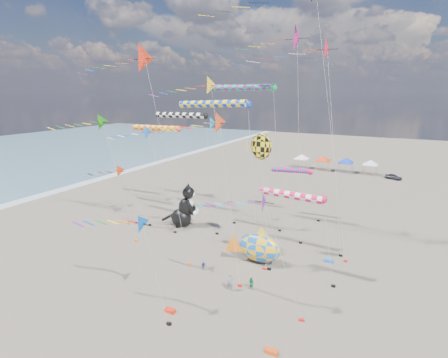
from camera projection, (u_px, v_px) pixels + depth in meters
The scene contains 30 objects.
ground at pixel (173, 318), 27.86m from camera, with size 260.00×260.00×0.00m, color brown.
delta_kite_1 at pixel (321, 52), 34.66m from camera, with size 12.34×2.35×22.90m.
delta_kite_2 at pixel (286, 40), 37.22m from camera, with size 12.69×3.01×24.60m.
delta_kite_3 at pixel (148, 61), 33.37m from camera, with size 12.58×2.91×22.08m.
delta_kite_4 at pixel (97, 125), 40.94m from camera, with size 12.48×2.14×15.18m.
delta_kite_5 at pixel (207, 88), 38.83m from camera, with size 10.74×2.27×19.43m.
delta_kite_6 at pixel (121, 174), 47.33m from camera, with size 9.69×1.90×7.98m.
delta_kite_7 at pixel (122, 224), 27.01m from camera, with size 9.48×1.62×8.85m.
delta_kite_8 at pixel (209, 125), 46.24m from camera, with size 8.98×1.91×14.56m.
delta_kite_9 at pixel (201, 126), 30.51m from camera, with size 10.31×2.14×16.00m.
delta_kite_10 at pixel (146, 133), 43.30m from camera, with size 9.39×1.93×13.81m.
delta_kite_11 at pixel (251, 200), 27.21m from camera, with size 9.23×1.70×10.55m.
windsock_0 at pixel (159, 128), 50.45m from camera, with size 9.58×0.83×12.83m.
windsock_1 at pixel (215, 105), 36.42m from camera, with size 9.93×0.79×16.70m.
windsock_2 at pixel (294, 196), 32.10m from camera, with size 7.66×0.75×8.65m.
windsock_3 at pixel (294, 171), 48.67m from camera, with size 7.20×0.72×7.21m.
windsock_4 at pixel (244, 88), 43.18m from camera, with size 10.38×0.85×18.45m.
windsock_5 at pixel (183, 116), 42.68m from camera, with size 8.81×0.73×15.09m.
angelfish_kite at pixel (259, 148), 35.11m from camera, with size 3.74×3.02×13.50m.
cat_inflatable at pixel (183, 205), 46.18m from camera, with size 4.33×2.17×5.85m, color black, non-canonical shape.
fish_inflatable at pixel (258, 247), 36.34m from camera, with size 6.26×3.16×4.14m.
person_adult at pixel (230, 282), 31.46m from camera, with size 0.61×0.40×1.67m, color slate.
child_green at pixel (251, 284), 31.68m from camera, with size 0.59×0.46×1.21m, color #1B7C48.
child_blue at pixel (203, 266), 35.25m from camera, with size 0.54×0.23×0.93m, color #294094.
kite_bag_0 at pixel (170, 311), 28.55m from camera, with size 0.90×0.44×0.30m, color red.
kite_bag_1 at pixel (271, 352), 24.06m from camera, with size 0.90×0.44×0.30m, color #DE4312.
kite_bag_2 at pixel (271, 252), 38.90m from camera, with size 0.90×0.44×0.30m, color black.
kite_bag_3 at pixel (329, 261), 36.94m from camera, with size 0.90×0.44×0.30m, color blue.
tent_row at pixel (335, 158), 78.12m from camera, with size 19.20×4.20×3.80m.
parked_car at pixel (393, 177), 71.57m from camera, with size 1.33×3.30×1.12m, color #26262D.
Camera 1 is at (14.76, -19.74, 17.58)m, focal length 28.00 mm.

